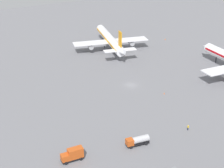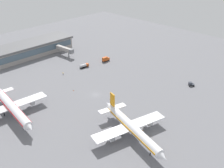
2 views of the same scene
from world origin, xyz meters
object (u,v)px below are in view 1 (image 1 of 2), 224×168
catering_truck (73,154)px  safety_cone_near_gate (164,93)px  ground_crew_worker (188,128)px  airplane_taxiing (110,40)px  fuel_truck (137,141)px  safety_cone_mid_apron (165,39)px

catering_truck → safety_cone_near_gate: bearing=-153.6°
catering_truck → ground_crew_worker: catering_truck is taller
safety_cone_near_gate → ground_crew_worker: bearing=-110.9°
catering_truck → safety_cone_near_gate: 45.43m
ground_crew_worker → airplane_taxiing: bearing=96.3°
fuel_truck → ground_crew_worker: (16.44, -1.25, -0.54)m
fuel_truck → safety_cone_near_gate: 31.72m
ground_crew_worker → safety_cone_near_gate: ground_crew_worker is taller
fuel_truck → safety_cone_near_gate: size_ratio=10.85×
catering_truck → ground_crew_worker: 34.08m
fuel_truck → safety_cone_near_gate: (24.56, 20.04, -1.09)m
ground_crew_worker → safety_cone_mid_apron: 82.74m
airplane_taxiing → safety_cone_mid_apron: 31.66m
fuel_truck → catering_truck: bearing=-0.3°
safety_cone_mid_apron → safety_cone_near_gate: bearing=-128.4°
catering_truck → safety_cone_mid_apron: size_ratio=9.53×
airplane_taxiing → ground_crew_worker: (-14.54, -70.12, -3.94)m
safety_cone_near_gate → safety_cone_mid_apron: bearing=51.6°
fuel_truck → catering_truck: size_ratio=1.14×
safety_cone_near_gate → fuel_truck: bearing=-140.8°
ground_crew_worker → safety_cone_near_gate: size_ratio=2.78×
ground_crew_worker → safety_cone_near_gate: (8.12, 21.29, -0.55)m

